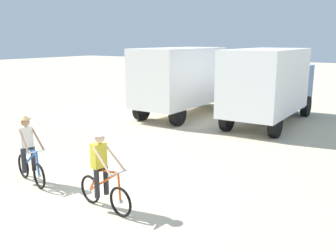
{
  "coord_description": "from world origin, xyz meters",
  "views": [
    {
      "loc": [
        5.93,
        -6.38,
        3.74
      ],
      "look_at": [
        -0.31,
        3.16,
        1.1
      ],
      "focal_mm": 40.04,
      "sensor_mm": 36.0,
      "label": 1
    }
  ],
  "objects_px": {
    "box_truck_avon_van": "(270,82)",
    "cyclist_cowboy_hat": "(102,173)",
    "box_truck_white_box": "(185,78)",
    "cyclist_orange_shirt": "(29,152)"
  },
  "relations": [
    {
      "from": "cyclist_cowboy_hat",
      "to": "box_truck_white_box",
      "type": "bearing_deg",
      "value": 111.13
    },
    {
      "from": "box_truck_white_box",
      "to": "cyclist_cowboy_hat",
      "type": "height_order",
      "value": "box_truck_white_box"
    },
    {
      "from": "box_truck_white_box",
      "to": "cyclist_orange_shirt",
      "type": "bearing_deg",
      "value": -82.93
    },
    {
      "from": "box_truck_avon_van",
      "to": "box_truck_white_box",
      "type": "bearing_deg",
      "value": -175.95
    },
    {
      "from": "box_truck_avon_van",
      "to": "cyclist_cowboy_hat",
      "type": "bearing_deg",
      "value": -91.06
    },
    {
      "from": "cyclist_orange_shirt",
      "to": "box_truck_white_box",
      "type": "bearing_deg",
      "value": 97.07
    },
    {
      "from": "box_truck_avon_van",
      "to": "cyclist_orange_shirt",
      "type": "xyz_separation_m",
      "value": [
        -2.93,
        -10.54,
        -1.03
      ]
    },
    {
      "from": "box_truck_white_box",
      "to": "cyclist_cowboy_hat",
      "type": "distance_m",
      "value": 11.16
    },
    {
      "from": "box_truck_avon_van",
      "to": "cyclist_orange_shirt",
      "type": "bearing_deg",
      "value": -105.56
    },
    {
      "from": "box_truck_avon_van",
      "to": "cyclist_cowboy_hat",
      "type": "distance_m",
      "value": 10.72
    }
  ]
}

